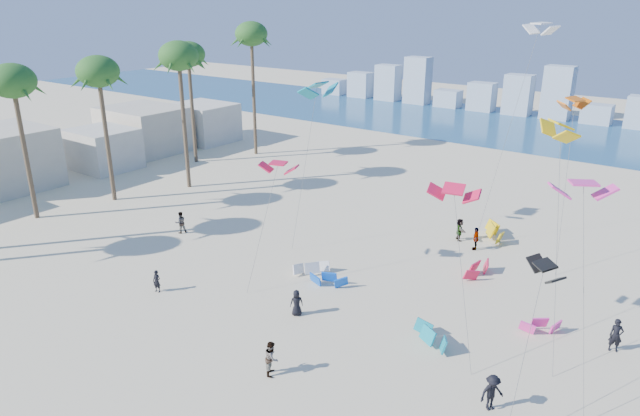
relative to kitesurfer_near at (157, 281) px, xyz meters
The scene contains 10 objects.
ground 7.43m from the kitesurfer_near, 62.81° to the right, with size 220.00×220.00×0.00m, color beige.
ocean 65.52m from the kitesurfer_near, 87.04° to the left, with size 220.00×220.00×0.00m, color navy.
kitesurfer_near is the anchor object (origin of this frame).
kitesurfer_mid 12.02m from the kitesurfer_near, 10.18° to the right, with size 0.91×0.71×1.88m, color gray.
kitesurfers_far 16.43m from the kitesurfer_near, 40.56° to the left, with size 33.12×19.50×1.93m.
grounded_kites 18.88m from the kitesurfer_near, 41.89° to the left, with size 17.44×19.71×1.08m.
flying_kites 23.43m from the kitesurfer_near, 40.34° to the left, with size 34.70×26.82×17.05m.
palm_row 23.94m from the kitesurfer_near, 152.76° to the left, with size 10.51×44.80×15.82m.
beachfront_buildings 33.55m from the kitesurfer_near, 154.84° to the left, with size 11.50×43.00×6.00m.
distant_skyline 75.49m from the kitesurfer_near, 88.34° to the left, with size 85.00×3.00×8.40m.
Camera 1 is at (25.05, -13.89, 18.15)m, focal length 31.92 mm.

